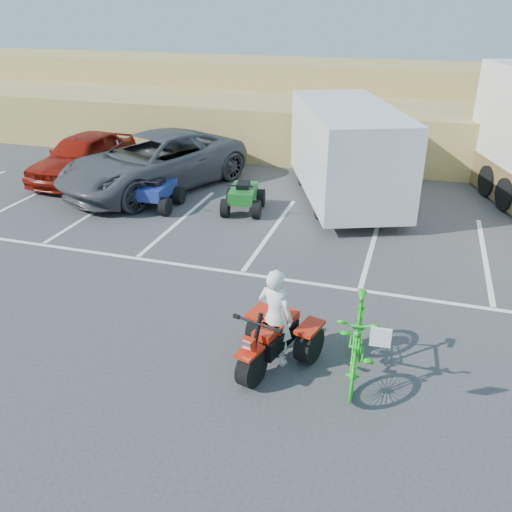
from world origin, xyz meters
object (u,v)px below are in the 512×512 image
(green_dirt_bike, at_px, (357,338))
(quad_atv_blue, at_px, (159,208))
(red_car, at_px, (83,156))
(cargo_trailer, at_px, (346,150))
(quad_atv_green, at_px, (244,211))
(red_trike_atv, at_px, (270,365))
(grey_pickup, at_px, (153,162))
(rider, at_px, (275,317))

(green_dirt_bike, height_order, quad_atv_blue, green_dirt_bike)
(red_car, distance_m, cargo_trailer, 8.99)
(green_dirt_bike, distance_m, quad_atv_blue, 9.17)
(red_car, relative_size, quad_atv_green, 3.03)
(red_car, distance_m, quad_atv_blue, 4.31)
(red_trike_atv, xyz_separation_m, grey_pickup, (-6.23, 8.07, 0.89))
(green_dirt_bike, bearing_deg, rider, -179.55)
(rider, bearing_deg, red_car, -26.92)
(green_dirt_bike, xyz_separation_m, cargo_trailer, (-1.54, 8.61, 0.88))
(rider, height_order, red_car, rider)
(grey_pickup, distance_m, red_car, 2.87)
(green_dirt_bike, bearing_deg, cargo_trailer, 96.69)
(red_trike_atv, height_order, rider, rider)
(grey_pickup, height_order, quad_atv_blue, grey_pickup)
(rider, bearing_deg, quad_atv_blue, -34.45)
(rider, bearing_deg, cargo_trailer, -73.70)
(quad_atv_blue, xyz_separation_m, quad_atv_green, (2.53, 0.48, 0.00))
(green_dirt_bike, xyz_separation_m, grey_pickup, (-7.64, 7.83, 0.22))
(grey_pickup, height_order, red_car, grey_pickup)
(rider, bearing_deg, quad_atv_green, -52.25)
(red_car, xyz_separation_m, cargo_trailer, (8.95, 0.46, 0.77))
(red_car, bearing_deg, rider, -38.90)
(grey_pickup, distance_m, quad_atv_green, 3.75)
(quad_atv_blue, bearing_deg, green_dirt_bike, -44.24)
(red_car, bearing_deg, grey_pickup, -3.18)
(green_dirt_bike, bearing_deg, quad_atv_blue, 133.85)
(green_dirt_bike, xyz_separation_m, quad_atv_blue, (-6.72, 6.20, -0.67))
(red_trike_atv, xyz_separation_m, rider, (0.04, 0.14, 0.89))
(grey_pickup, height_order, cargo_trailer, cargo_trailer)
(green_dirt_bike, bearing_deg, quad_atv_green, 118.61)
(green_dirt_bike, distance_m, quad_atv_green, 7.92)
(rider, xyz_separation_m, quad_atv_green, (-2.81, 6.78, -0.89))
(rider, distance_m, quad_atv_blue, 8.31)
(grey_pickup, relative_size, cargo_trailer, 0.97)
(grey_pickup, bearing_deg, cargo_trailer, 31.05)
(cargo_trailer, bearing_deg, grey_pickup, 165.57)
(red_trike_atv, distance_m, red_car, 12.38)
(rider, distance_m, grey_pickup, 10.10)
(rider, relative_size, red_car, 0.39)
(quad_atv_blue, bearing_deg, grey_pickup, 117.99)
(green_dirt_bike, distance_m, cargo_trailer, 8.79)
(rider, height_order, green_dirt_bike, rider)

